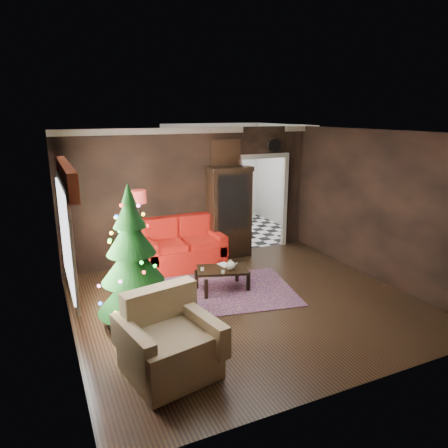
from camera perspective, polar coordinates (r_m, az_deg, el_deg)
name	(u,v)px	position (r m, az deg, el deg)	size (l,w,h in m)	color
floor	(246,302)	(7.10, 3.08, -10.74)	(5.50, 5.50, 0.00)	black
ceiling	(249,133)	(6.40, 3.44, 12.45)	(5.50, 5.50, 0.00)	white
wall_back	(193,195)	(8.85, -4.33, 4.02)	(5.50, 5.50, 0.00)	black
wall_front	(357,277)	(4.67, 17.81, -6.93)	(5.50, 5.50, 0.00)	black
wall_left	(64,244)	(5.90, -21.13, -2.62)	(5.50, 5.50, 0.00)	black
wall_right	(378,206)	(8.24, 20.45, 2.27)	(5.50, 5.50, 0.00)	black
doorway	(262,204)	(9.62, 5.25, 2.78)	(1.10, 0.10, 2.10)	silver
left_window	(66,236)	(6.08, -20.94, -1.60)	(0.05, 1.60, 1.40)	white
valance	(66,177)	(5.92, -20.91, 6.12)	(0.12, 2.10, 0.35)	brown
kitchen_floor	(233,231)	(11.17, 1.30, -0.99)	(3.00, 3.00, 0.00)	white
kitchen_window	(212,162)	(12.13, -1.67, 8.49)	(0.70, 0.06, 0.70)	white
rug	(224,292)	(7.48, -0.02, -9.29)	(2.45, 1.78, 0.01)	#462C37
loveseat	(183,243)	(8.53, -5.68, -2.68)	(1.70, 0.90, 1.00)	maroon
curio_cabinet	(229,214)	(9.02, 0.71, 1.35)	(0.90, 0.45, 1.90)	black
floor_lamp	(141,237)	(7.93, -11.36, -1.78)	(0.30, 0.30, 1.79)	black
christmas_tree	(132,258)	(6.17, -12.54, -4.62)	(1.09, 1.09, 2.08)	black
armchair	(169,339)	(5.21, -7.57, -15.41)	(1.03, 1.03, 1.05)	tan
coffee_table	(222,279)	(7.47, -0.25, -7.58)	(0.88, 0.53, 0.40)	black
teapot	(231,265)	(7.31, 0.91, -5.70)	(0.18, 0.18, 0.17)	beige
cup_a	(202,269)	(7.32, -3.00, -6.20)	(0.06, 0.06, 0.05)	white
cup_b	(223,272)	(7.18, -0.16, -6.63)	(0.06, 0.06, 0.05)	silver
book	(220,260)	(7.47, -0.53, -5.00)	(0.17, 0.02, 0.23)	brown
wall_clock	(274,145)	(9.52, 6.92, 10.69)	(0.32, 0.32, 0.06)	white
painting	(226,153)	(8.97, 0.22, 9.70)	(0.62, 0.05, 0.52)	tan
kitchen_counter	(216,206)	(12.11, -1.16, 2.48)	(1.80, 0.60, 0.90)	white
kitchen_table	(228,221)	(10.68, 0.57, 0.35)	(0.70, 0.70, 0.75)	brown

